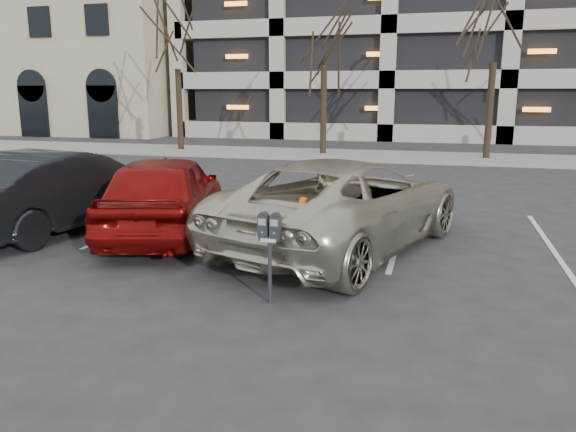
# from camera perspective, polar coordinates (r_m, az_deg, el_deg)

# --- Properties ---
(ground) EXTENTS (140.00, 140.00, 0.00)m
(ground) POSITION_cam_1_polar(r_m,az_deg,el_deg) (9.59, 1.90, -4.74)
(ground) COLOR #28282B
(ground) RESTS_ON ground
(sidewalk) EXTENTS (80.00, 4.00, 0.12)m
(sidewalk) POSITION_cam_1_polar(r_m,az_deg,el_deg) (25.16, 10.31, 5.98)
(sidewalk) COLOR gray
(sidewalk) RESTS_ON ground
(stall_lines) EXTENTS (16.90, 5.20, 0.00)m
(stall_lines) POSITION_cam_1_polar(r_m,az_deg,el_deg) (12.08, -2.07, -1.07)
(stall_lines) COLOR silver
(stall_lines) RESTS_ON ground
(office_building) EXTENTS (26.00, 16.20, 15.00)m
(office_building) POSITION_cam_1_polar(r_m,az_deg,el_deg) (49.34, -23.66, 16.94)
(office_building) COLOR tan
(office_building) RESTS_ON ground
(tree_a) EXTENTS (3.79, 3.79, 8.61)m
(tree_a) POSITION_cam_1_polar(r_m,az_deg,el_deg) (27.89, -11.34, 19.26)
(tree_a) COLOR black
(tree_a) RESTS_ON ground
(tree_b) EXTENTS (3.87, 3.87, 8.80)m
(tree_b) POSITION_cam_1_polar(r_m,az_deg,el_deg) (25.67, 3.77, 20.39)
(tree_b) COLOR black
(tree_b) RESTS_ON ground
(parking_meter) EXTENTS (0.33, 0.14, 1.25)m
(parking_meter) POSITION_cam_1_polar(r_m,az_deg,el_deg) (7.54, -1.89, -1.98)
(parking_meter) COLOR black
(parking_meter) RESTS_ON ground
(suv_silver) EXTENTS (4.51, 6.57, 1.67)m
(suv_silver) POSITION_cam_1_polar(r_m,az_deg,el_deg) (10.35, 5.72, 1.26)
(suv_silver) COLOR beige
(suv_silver) RESTS_ON ground
(car_red) EXTENTS (3.25, 5.25, 1.67)m
(car_red) POSITION_cam_1_polar(r_m,az_deg,el_deg) (11.55, -12.41, 2.21)
(car_red) COLOR maroon
(car_red) RESTS_ON ground
(car_dark) EXTENTS (2.77, 5.34, 1.67)m
(car_dark) POSITION_cam_1_polar(r_m,az_deg,el_deg) (12.65, -21.69, 2.50)
(car_dark) COLOR black
(car_dark) RESTS_ON ground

